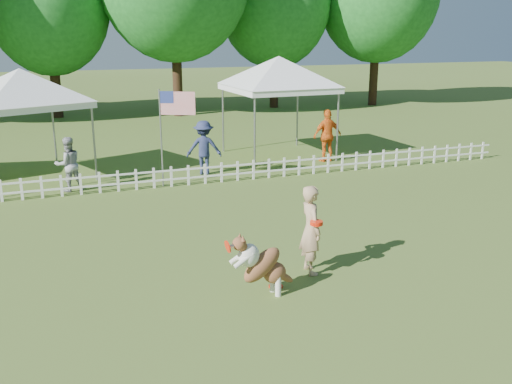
% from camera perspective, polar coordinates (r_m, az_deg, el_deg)
% --- Properties ---
extents(ground, '(120.00, 120.00, 0.00)m').
position_cam_1_polar(ground, '(10.28, 0.94, -9.07)').
color(ground, '#3E571B').
rests_on(ground, ground).
extents(picket_fence, '(22.00, 0.08, 0.60)m').
position_cam_1_polar(picket_fence, '(16.56, -7.62, 1.61)').
color(picket_fence, white).
rests_on(picket_fence, ground).
extents(handler, '(0.44, 0.63, 1.66)m').
position_cam_1_polar(handler, '(10.46, 5.52, -3.77)').
color(handler, tan).
rests_on(handler, ground).
extents(dog, '(1.14, 0.47, 1.14)m').
position_cam_1_polar(dog, '(9.57, 0.69, -7.29)').
color(dog, brown).
rests_on(dog, ground).
extents(frisbee_on_turf, '(0.26, 0.26, 0.02)m').
position_cam_1_polar(frisbee_on_turf, '(10.13, 1.98, -9.40)').
color(frisbee_on_turf, red).
rests_on(frisbee_on_turf, ground).
extents(canopy_tent_left, '(4.07, 4.07, 3.22)m').
position_cam_1_polar(canopy_tent_left, '(18.26, -22.06, 6.11)').
color(canopy_tent_left, white).
rests_on(canopy_tent_left, ground).
extents(canopy_tent_right, '(3.47, 3.47, 3.42)m').
position_cam_1_polar(canopy_tent_right, '(20.21, 2.24, 8.37)').
color(canopy_tent_right, white).
rests_on(canopy_tent_right, ground).
extents(flag_pole, '(1.02, 0.53, 2.78)m').
position_cam_1_polar(flag_pole, '(16.41, -9.46, 5.29)').
color(flag_pole, gray).
rests_on(flag_pole, ground).
extents(spectator_a, '(0.87, 0.75, 1.53)m').
position_cam_1_polar(spectator_a, '(16.64, -18.26, 2.65)').
color(spectator_a, '#9D9EA2').
rests_on(spectator_a, ground).
extents(spectator_b, '(1.20, 0.87, 1.68)m').
position_cam_1_polar(spectator_b, '(17.79, -5.23, 4.45)').
color(spectator_b, '#242C4E').
rests_on(spectator_b, ground).
extents(spectator_c, '(1.08, 0.51, 1.79)m').
position_cam_1_polar(spectator_c, '(19.64, 7.15, 5.63)').
color(spectator_c, orange).
rests_on(spectator_c, ground).
extents(tree_center_left, '(6.00, 6.00, 9.80)m').
position_cam_1_polar(tree_center_left, '(31.23, -19.95, 15.97)').
color(tree_center_left, '#1B5E1F').
rests_on(tree_center_left, ground).
extents(tree_right, '(6.20, 6.20, 10.40)m').
position_cam_1_polar(tree_right, '(33.57, 1.88, 17.31)').
color(tree_right, '#1B5E1F').
rests_on(tree_right, ground).
extents(tree_far_right, '(7.00, 7.00, 11.40)m').
position_cam_1_polar(tree_far_right, '(35.36, 12.06, 17.72)').
color(tree_far_right, '#1B5E1F').
rests_on(tree_far_right, ground).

